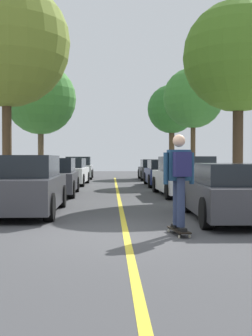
{
  "coord_description": "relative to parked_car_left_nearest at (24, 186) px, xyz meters",
  "views": [
    {
      "loc": [
        -0.28,
        -8.21,
        1.41
      ],
      "look_at": [
        0.29,
        8.56,
        1.04
      ],
      "focal_mm": 47.76,
      "sensor_mm": 36.0,
      "label": 1
    }
  ],
  "objects": [
    {
      "name": "parked_car_left_nearest",
      "position": [
        0.0,
        0.0,
        0.0
      ],
      "size": [
        1.92,
        4.27,
        1.48
      ],
      "color": "#38383D",
      "rests_on": "ground"
    },
    {
      "name": "parked_car_left_farthest",
      "position": [
        -0.0,
        19.36,
        0.01
      ],
      "size": [
        2.0,
        4.52,
        1.51
      ],
      "color": "#B7B7BC",
      "rests_on": "ground"
    },
    {
      "name": "parked_car_right_near",
      "position": [
        4.99,
        5.3,
        0.0
      ],
      "size": [
        2.1,
        4.7,
        1.47
      ],
      "color": "white",
      "rests_on": "ground"
    },
    {
      "name": "street_tree_right_far",
      "position": [
        6.67,
        21.23,
        4.26
      ],
      "size": [
        3.56,
        3.56,
        6.64
      ],
      "color": "#4C3823",
      "rests_on": "sidewalk_right"
    },
    {
      "name": "streetlamp",
      "position": [
        -1.75,
        5.66,
        2.33
      ],
      "size": [
        0.36,
        0.24,
        5.02
      ],
      "color": "#38383D",
      "rests_on": "sidewalk_left"
    },
    {
      "name": "ground",
      "position": [
        2.49,
        -3.16,
        -0.71
      ],
      "size": [
        80.0,
        80.0,
        0.0
      ],
      "primitive_type": "plane",
      "color": "#424244"
    },
    {
      "name": "parked_car_left_near",
      "position": [
        -0.0,
        5.76,
        -0.02
      ],
      "size": [
        1.93,
        4.41,
        1.41
      ],
      "color": "#38383D",
      "rests_on": "ground"
    },
    {
      "name": "parked_car_right_far",
      "position": [
        4.99,
        11.12,
        -0.06
      ],
      "size": [
        2.03,
        4.47,
        1.32
      ],
      "color": "navy",
      "rests_on": "ground"
    },
    {
      "name": "street_tree_right_near",
      "position": [
        6.67,
        12.73,
        3.94
      ],
      "size": [
        3.27,
        3.27,
        6.17
      ],
      "color": "#4C3823",
      "rests_on": "sidewalk_right"
    },
    {
      "name": "skateboarder",
      "position": [
        3.46,
        -3.29,
        0.39
      ],
      "size": [
        0.59,
        0.71,
        1.74
      ],
      "color": "black",
      "rests_on": "skateboard"
    },
    {
      "name": "skateboard",
      "position": [
        3.46,
        -3.26,
        -0.62
      ],
      "size": [
        0.34,
        0.86,
        0.1
      ],
      "color": "black",
      "rests_on": "ground"
    },
    {
      "name": "parked_car_right_farthest",
      "position": [
        4.99,
        17.71,
        -0.06
      ],
      "size": [
        1.88,
        4.52,
        1.33
      ],
      "color": "#38383D",
      "rests_on": "ground"
    },
    {
      "name": "parked_car_right_nearest",
      "position": [
        4.99,
        -1.35,
        -0.07
      ],
      "size": [
        1.99,
        4.14,
        1.29
      ],
      "color": "#38383D",
      "rests_on": "ground"
    },
    {
      "name": "street_tree_right_nearest",
      "position": [
        6.67,
        4.17,
        4.24
      ],
      "size": [
        3.88,
        3.88,
        6.77
      ],
      "color": "#3D2D1E",
      "rests_on": "sidewalk_right"
    },
    {
      "name": "street_tree_left_nearest",
      "position": [
        -1.69,
        5.52,
        4.98
      ],
      "size": [
        4.76,
        4.76,
        7.95
      ],
      "color": "#4C3823",
      "rests_on": "sidewalk_left"
    },
    {
      "name": "street_tree_left_near",
      "position": [
        -1.69,
        13.63,
        3.97
      ],
      "size": [
        3.93,
        3.93,
        6.52
      ],
      "color": "brown",
      "rests_on": "sidewalk_left"
    },
    {
      "name": "parked_car_left_far",
      "position": [
        0.0,
        12.13,
        -0.03
      ],
      "size": [
        2.01,
        4.5,
        1.4
      ],
      "color": "white",
      "rests_on": "ground"
    },
    {
      "name": "center_line",
      "position": [
        2.49,
        0.84,
        -0.71
      ],
      "size": [
        0.12,
        39.2,
        0.01
      ],
      "primitive_type": "cube",
      "color": "gold",
      "rests_on": "ground"
    }
  ]
}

